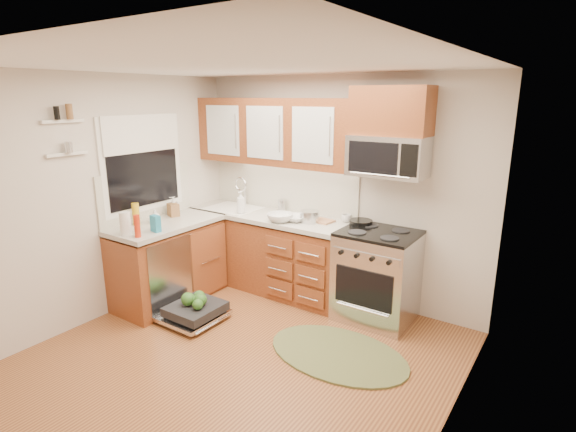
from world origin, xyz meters
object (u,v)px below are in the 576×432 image
Objects in this scene: sink at (233,218)px; rug at (338,354)px; skillet at (361,222)px; paper_towel_roll at (125,224)px; cup at (346,218)px; microwave at (388,156)px; bowl_b at (280,218)px; dishwasher at (193,312)px; upper_cabinets at (274,132)px; range at (377,276)px; cutting_board at (320,220)px; bowl_a at (296,218)px; stock_pot at (310,216)px.

sink is 2.26m from rug.
paper_towel_roll is (-1.82, -1.60, 0.07)m from skillet.
cup is (-0.49, 1.07, 0.96)m from rug.
microwave is 1.35m from bowl_b.
upper_cabinets is at bearing 83.96° from dishwasher.
upper_cabinets is 2.16× the size of range.
upper_cabinets is at bearing 174.62° from cutting_board.
microwave is at bearing 2.99° from cutting_board.
bowl_a is (-0.23, -0.15, 0.02)m from cutting_board.
rug is 5.35× the size of skillet.
cutting_board is 1.14× the size of bowl_a.
bowl_a is (-0.96, -0.19, -0.74)m from microwave.
dishwasher is at bearing -128.14° from cup.
microwave is 2.55m from dishwasher.
paper_towel_roll is at bearing -143.05° from microwave.
upper_cabinets reaches higher than range.
upper_cabinets is 1.99m from range.
paper_towel_roll is at bearing -131.61° from stock_pot.
cup is at bearing 46.10° from paper_towel_roll.
skillet is 0.72m from bowl_a.
skillet is 0.96× the size of bowl_a.
cutting_board is at bearing -177.01° from microwave.
cutting_board is (0.08, 0.10, -0.05)m from stock_pot.
paper_towel_roll reaches higher than bowl_a.
rug is at bearing -23.39° from sink.
paper_towel_roll is at bearing -133.90° from cup.
stock_pot is at bearing -178.97° from range.
microwave reaches higher than range.
microwave is at bearing 90.80° from rug.
range is 1.22m from bowl_b.
skillet is at bearing 16.93° from bowl_a.
microwave is at bearing -5.39° from skillet.
rug is at bearing -89.08° from range.
skillet is at bearing -19.63° from cup.
bowl_b is (-1.11, 0.67, 0.96)m from rug.
paper_towel_roll is (-2.09, -1.57, -0.66)m from microwave.
cup reaches higher than rug.
cup is (-0.48, 0.10, -0.73)m from microwave.
cutting_board is 0.29m from cup.
microwave reaches higher than sink.
dishwasher is at bearing -143.73° from range.
sink reaches higher than rug.
cup is (1.61, 1.67, -0.08)m from paper_towel_roll.
cup reaches higher than sink.
bowl_a is (1.12, 1.38, -0.09)m from paper_towel_roll.
stock_pot is (-0.81, -0.13, -0.71)m from microwave.
cutting_board is (-0.73, 0.08, 0.46)m from range.
upper_cabinets is 1.01m from bowl_b.
paper_towel_roll is at bearing -127.98° from bowl_b.
stock_pot is at bearing 56.88° from dishwasher.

